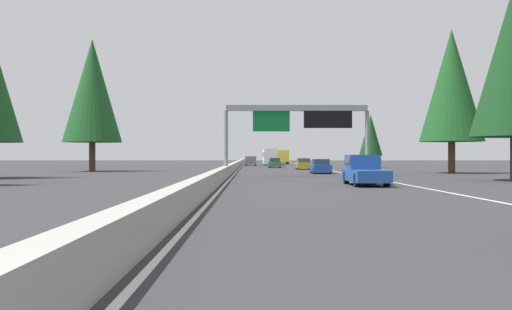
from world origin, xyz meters
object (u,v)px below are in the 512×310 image
sedan_distant_b (275,163)px  sedan_far_right (320,167)px  minivan_mid_left (251,160)px  conifer_right_far (371,135)px  conifer_right_mid (452,86)px  conifer_left_mid (92,91)px  bus_near_right (270,156)px  box_truck_distant_a (283,157)px  sedan_far_left (303,164)px  sign_gantry_overhead (299,120)px  pickup_far_center (364,170)px

sedan_distant_b → sedan_far_right: (-28.50, -3.48, 0.00)m
minivan_mid_left → conifer_right_far: (-15.74, -18.25, 3.94)m
conifer_right_mid → conifer_right_far: conifer_right_mid is taller
sedan_far_right → conifer_right_far: conifer_right_far is taller
conifer_left_mid → bus_near_right: bearing=-26.1°
sedan_distant_b → box_truck_distant_a: box_truck_distant_a is taller
conifer_right_mid → conifer_right_far: (28.22, 2.50, -4.15)m
sedan_far_right → conifer_right_mid: 16.05m
bus_near_right → conifer_left_mid: (-44.85, 21.99, 7.58)m
sedan_far_left → conifer_right_mid: size_ratio=0.30×
sign_gantry_overhead → minivan_mid_left: size_ratio=2.54×
sedan_far_left → conifer_left_mid: (-9.44, 25.23, 8.62)m
box_truck_distant_a → conifer_right_far: (-38.72, -11.29, 3.28)m
pickup_far_center → sedan_far_left: size_ratio=1.27×
pickup_far_center → conifer_left_mid: (31.25, 25.28, 8.39)m
bus_near_right → conifer_left_mid: size_ratio=0.75×
pickup_far_center → conifer_right_far: (52.09, -11.24, 3.98)m
minivan_mid_left → conifer_right_far: 24.42m
sign_gantry_overhead → minivan_mid_left: (53.06, 4.20, -3.99)m
pickup_far_center → bus_near_right: bus_near_right is taller
pickup_far_center → sedan_far_right: bearing=-0.2°
minivan_mid_left → sign_gantry_overhead: bearing=-175.5°
sedan_far_left → minivan_mid_left: minivan_mid_left is taller
pickup_far_center → conifer_right_mid: conifer_right_mid is taller
minivan_mid_left → sedan_far_right: bearing=-171.1°
bus_near_right → conifer_right_mid: bearing=-161.9°
minivan_mid_left → sedan_far_right: 45.50m
sign_gantry_overhead → box_truck_distant_a: bearing=-2.1°
pickup_far_center → bus_near_right: (76.10, 3.29, 0.80)m
pickup_far_center → conifer_right_mid: bearing=-29.9°
conifer_left_mid → sign_gantry_overhead: bearing=-126.2°
sedan_distant_b → sedan_far_right: bearing=-173.0°
sign_gantry_overhead → conifer_right_mid: conifer_right_mid is taller
sedan_distant_b → minivan_mid_left: 16.84m
box_truck_distant_a → conifer_right_far: 40.47m
sign_gantry_overhead → sedan_far_left: bearing=-6.1°
sedan_far_left → box_truck_distant_a: size_ratio=0.52×
bus_near_right → pickup_far_center: bearing=-177.5°
sign_gantry_overhead → conifer_right_far: (37.31, -14.05, -0.05)m
sedan_distant_b → conifer_right_far: 15.26m
sign_gantry_overhead → box_truck_distant_a: (76.04, -2.76, -3.33)m
pickup_far_center → minivan_mid_left: pickup_far_center is taller
sedan_far_right → sedan_distant_b: bearing=7.0°
sign_gantry_overhead → conifer_left_mid: 28.20m
sedan_far_left → box_truck_distant_a: box_truck_distant_a is taller
conifer_right_far → conifer_left_mid: 42.28m
sedan_distant_b → box_truck_distant_a: 39.58m
box_truck_distant_a → minivan_mid_left: bearing=163.2°
sign_gantry_overhead → conifer_right_mid: 19.32m
sign_gantry_overhead → minivan_mid_left: sign_gantry_overhead is taller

